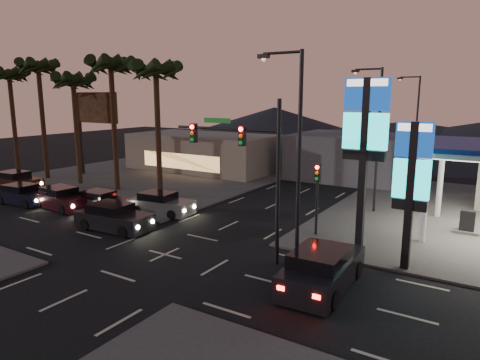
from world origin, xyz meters
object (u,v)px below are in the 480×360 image
Objects in this scene: traffic_signal_mast at (247,156)px; suv_station at (322,269)px; pylon_sign_tall at (365,131)px; car_lane_a_front at (114,218)px; car_lane_b_front at (161,204)px; car_lane_b_mid at (101,201)px; car_lane_b_rear at (16,181)px; car_lane_a_rear at (23,195)px; car_lane_a_mid at (61,199)px; pylon_sign_short at (412,174)px.

traffic_signal_mast reaches higher than suv_station.
pylon_sign_tall is 1.77× the size of car_lane_a_front.
car_lane_b_front is 14.86m from suv_station.
traffic_signal_mast reaches higher than car_lane_b_mid.
car_lane_a_front is 1.00× the size of car_lane_b_rear.
car_lane_a_mid is at bearing 10.58° from car_lane_a_rear.
car_lane_a_front is at bearing -11.55° from car_lane_a_mid.
car_lane_b_mid is 0.80× the size of suv_station.
traffic_signal_mast reaches higher than car_lane_a_mid.
car_lane_a_rear reaches higher than car_lane_b_mid.
car_lane_a_rear is (-3.75, -0.70, -0.04)m from car_lane_a_mid.
car_lane_a_front is 4.24m from car_lane_b_front.
traffic_signal_mast is at bearing -9.54° from car_lane_b_mid.
car_lane_b_front is at bearing 159.57° from suv_station.
car_lane_a_mid is 1.05× the size of car_lane_a_rear.
car_lane_a_front reaches higher than car_lane_b_front.
pylon_sign_short is at bearing 4.44° from car_lane_a_rear.
pylon_sign_tall is 1.12× the size of traffic_signal_mast.
car_lane_b_front is (-16.57, 1.33, -3.95)m from pylon_sign_short.
pylon_sign_short is 1.38× the size of car_lane_b_rear.
car_lane_b_front is at bearing 21.00° from car_lane_a_mid.
car_lane_b_mid is at bearing 23.23° from car_lane_a_mid.
suv_station is (24.88, -1.72, 0.13)m from car_lane_a_rear.
pylon_sign_tall is 22.15m from car_lane_a_mid.
pylon_sign_short is 17.28m from car_lane_a_front.
car_lane_a_front is 0.94× the size of suv_station.
suv_station is at bearing -6.53° from car_lane_a_mid.
car_lane_b_mid is at bearing -3.42° from car_lane_b_rear.
pylon_sign_tall is at bearing 158.20° from pylon_sign_short.
traffic_signal_mast is at bearing -22.40° from car_lane_b_front.
car_lane_a_mid is at bearing 168.45° from car_lane_a_front.
traffic_signal_mast is at bearing -1.06° from car_lane_a_rear.
suv_station is at bearing -124.50° from pylon_sign_short.
car_lane_a_front is 5.12m from car_lane_b_mid.
car_lane_a_mid reaches higher than car_lane_b_mid.
car_lane_b_rear is at bearing 179.13° from pylon_sign_short.
pylon_sign_short is at bearing 9.95° from car_lane_a_front.
pylon_sign_short reaches higher than car_lane_a_mid.
pylon_sign_short reaches higher than car_lane_b_rear.
traffic_signal_mast is (-7.24, -2.51, 0.57)m from pylon_sign_short.
car_lane_b_front is (7.21, 2.77, -0.02)m from car_lane_a_mid.
traffic_signal_mast reaches higher than car_lane_a_rear.
pylon_sign_tall is at bearing 3.76° from car_lane_b_mid.
car_lane_a_mid is (-7.21, 1.47, -0.02)m from car_lane_a_front.
car_lane_a_mid reaches higher than car_lane_a_rear.
car_lane_b_rear reaches higher than car_lane_b_mid.
car_lane_b_rear is at bearing -177.07° from car_lane_b_front.
car_lane_a_rear is 1.08× the size of car_lane_b_mid.
car_lane_a_rear is 6.87m from car_lane_b_mid.
traffic_signal_mast is at bearing -160.87° from pylon_sign_short.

